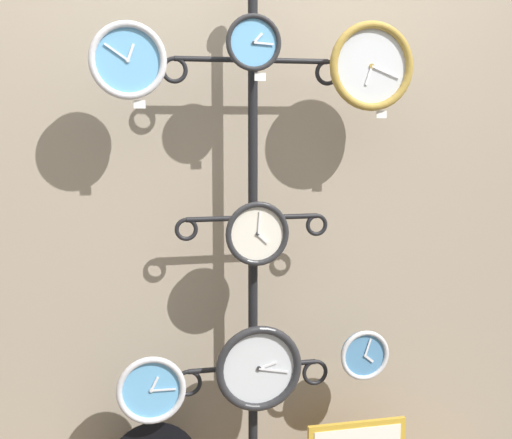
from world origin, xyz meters
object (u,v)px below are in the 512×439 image
Objects in this scene: clock_top_right at (371,66)px; clock_top_center at (253,43)px; clock_bottom_center at (258,368)px; clock_bottom_left at (151,390)px; display_stand at (253,343)px; clock_bottom_right at (364,355)px; clock_top_left at (128,60)px; clock_middle_center at (257,234)px.

clock_top_center is at bearing -177.25° from clock_top_right.
clock_top_center is 1.18m from clock_bottom_center.
clock_bottom_center is at bearing 0.93° from clock_bottom_left.
display_stand is 10.16× the size of clock_bottom_right.
clock_top_left is at bearing 179.51° from clock_top_center.
clock_bottom_right is (0.43, 0.02, 0.01)m from clock_bottom_center.
clock_middle_center is 0.94× the size of clock_bottom_left.
display_stand is 7.69× the size of clock_top_left.
display_stand reaches higher than clock_bottom_right.
display_stand is at bearing 85.91° from clock_middle_center.
clock_top_left is at bearing -177.89° from clock_bottom_right.
clock_bottom_left is at bearing 178.46° from clock_top_center.
clock_top_right is 1.30× the size of clock_bottom_left.
display_stand reaches higher than clock_top_center.
clock_top_right reaches higher than clock_bottom_center.
display_stand is at bearing 77.60° from clock_top_center.
display_stand is 0.45m from clock_middle_center.
clock_middle_center is at bearing 0.68° from clock_bottom_left.
clock_bottom_left is at bearing 6.60° from clock_top_left.
clock_top_left is at bearing -178.58° from clock_middle_center.
clock_top_right is 1.42m from clock_bottom_left.
display_stand is 10.16× the size of clock_top_center.
clock_top_left is 1.11× the size of clock_middle_center.
clock_top_left reaches higher than clock_middle_center.
clock_middle_center is at bearing -179.10° from clock_top_right.
clock_top_right reaches higher than clock_bottom_right.
clock_bottom_left is at bearing -179.07° from clock_bottom_center.
clock_top_center is 0.84× the size of clock_middle_center.
clock_top_center is (0.43, -0.00, 0.07)m from clock_top_left.
clock_bottom_left is (-0.40, -0.10, -0.11)m from display_stand.
clock_bottom_center reaches higher than clock_bottom_right.
clock_bottom_right is (0.43, 0.02, -0.50)m from clock_middle_center.
clock_bottom_right is at bearing 4.58° from clock_top_center.
display_stand reaches higher than clock_top_right.
display_stand is at bearing 13.90° from clock_bottom_left.
clock_top_left is 1.04× the size of clock_bottom_left.
clock_bottom_left is (-0.38, 0.01, -1.23)m from clock_top_center.
clock_bottom_right is at bearing 2.82° from clock_middle_center.
display_stand is 0.11m from clock_bottom_center.
clock_middle_center is (0.02, 0.01, -0.67)m from clock_top_center.
clock_top_left is 0.80× the size of clock_top_right.
clock_top_center is 0.61× the size of clock_top_right.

